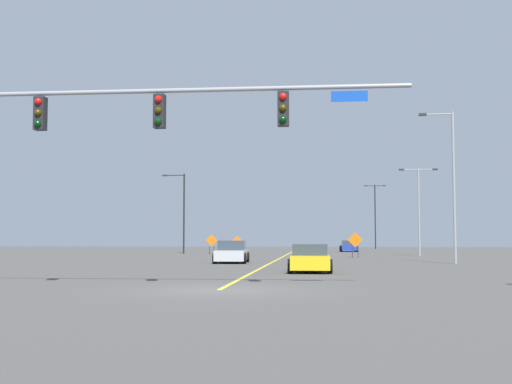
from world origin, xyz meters
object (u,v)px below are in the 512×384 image
(car_yellow_mid, at_px, (310,259))
(car_blue_distant, at_px, (349,246))
(street_lamp_far_left, at_px, (452,180))
(construction_sign_left_lane, at_px, (212,242))
(construction_sign_left_shoulder, at_px, (355,241))
(traffic_signal_assembly, at_px, (100,124))
(street_lamp_near_right, at_px, (419,203))
(street_lamp_far_right, at_px, (375,212))
(construction_sign_right_shoulder, at_px, (237,242))
(street_lamp_mid_right, at_px, (182,209))
(car_silver_passing, at_px, (232,253))

(car_yellow_mid, relative_size, car_blue_distant, 0.89)
(street_lamp_far_left, distance_m, construction_sign_left_lane, 29.24)
(construction_sign_left_shoulder, height_order, car_blue_distant, construction_sign_left_shoulder)
(traffic_signal_assembly, height_order, construction_sign_left_shoulder, traffic_signal_assembly)
(construction_sign_left_lane, bearing_deg, construction_sign_left_shoulder, -37.57)
(street_lamp_near_right, height_order, street_lamp_far_right, street_lamp_far_right)
(street_lamp_far_left, relative_size, construction_sign_right_shoulder, 5.22)
(traffic_signal_assembly, bearing_deg, street_lamp_far_right, 78.63)
(street_lamp_mid_right, distance_m, construction_sign_left_shoulder, 20.11)
(street_lamp_far_right, bearing_deg, car_blue_distant, -104.48)
(street_lamp_far_right, bearing_deg, street_lamp_near_right, -88.81)
(car_silver_passing, xyz_separation_m, car_yellow_mid, (5.01, -10.34, -0.04))
(traffic_signal_assembly, bearing_deg, car_yellow_mid, 58.93)
(traffic_signal_assembly, distance_m, construction_sign_right_shoulder, 46.63)
(street_lamp_mid_right, height_order, construction_sign_right_shoulder, street_lamp_mid_right)
(street_lamp_far_right, bearing_deg, car_yellow_mid, -97.55)
(car_blue_distant, bearing_deg, street_lamp_far_right, 75.52)
(street_lamp_near_right, distance_m, construction_sign_left_lane, 19.99)
(car_silver_passing, bearing_deg, construction_sign_left_lane, 102.59)
(construction_sign_right_shoulder, relative_size, construction_sign_left_lane, 0.94)
(street_lamp_near_right, bearing_deg, street_lamp_far_right, 91.19)
(street_lamp_far_right, relative_size, construction_sign_left_lane, 4.79)
(street_lamp_near_right, relative_size, car_yellow_mid, 1.85)
(car_yellow_mid, bearing_deg, construction_sign_left_shoulder, 81.67)
(street_lamp_near_right, distance_m, street_lamp_far_left, 16.66)
(street_lamp_far_left, bearing_deg, car_silver_passing, 178.07)
(street_lamp_far_right, bearing_deg, construction_sign_right_shoulder, -121.93)
(street_lamp_mid_right, relative_size, construction_sign_left_shoulder, 3.98)
(construction_sign_right_shoulder, xyz_separation_m, car_silver_passing, (2.89, -25.55, -0.47))
(traffic_signal_assembly, xyz_separation_m, street_lamp_far_left, (14.72, 20.43, -0.05))
(traffic_signal_assembly, height_order, street_lamp_far_right, street_lamp_far_right)
(traffic_signal_assembly, bearing_deg, car_blue_distant, 79.62)
(car_yellow_mid, bearing_deg, street_lamp_mid_right, 111.35)
(street_lamp_far_left, distance_m, construction_sign_right_shoulder, 30.92)
(street_lamp_mid_right, distance_m, car_yellow_mid, 36.17)
(traffic_signal_assembly, relative_size, car_silver_passing, 3.88)
(construction_sign_left_lane, xyz_separation_m, construction_sign_left_shoulder, (13.18, -10.14, 0.08))
(street_lamp_mid_right, xyz_separation_m, car_silver_passing, (8.09, -23.15, -3.78))
(street_lamp_far_left, distance_m, car_silver_passing, 14.10)
(construction_sign_right_shoulder, distance_m, construction_sign_left_shoulder, 17.64)
(street_lamp_near_right, bearing_deg, traffic_signal_assembly, -112.37)
(street_lamp_mid_right, height_order, street_lamp_far_right, street_lamp_far_right)
(car_blue_distant, bearing_deg, car_silver_passing, -104.37)
(street_lamp_far_right, xyz_separation_m, construction_sign_left_shoulder, (-4.92, -39.47, -3.91))
(traffic_signal_assembly, bearing_deg, construction_sign_left_shoulder, 73.66)
(street_lamp_far_right, height_order, car_silver_passing, street_lamp_far_right)
(construction_sign_right_shoulder, xyz_separation_m, construction_sign_left_lane, (-2.03, -3.52, 0.09))
(street_lamp_far_left, height_order, construction_sign_left_lane, street_lamp_far_left)
(street_lamp_mid_right, bearing_deg, street_lamp_far_right, 52.96)
(street_lamp_near_right, xyz_separation_m, street_lamp_far_left, (-0.54, -16.64, 0.55))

